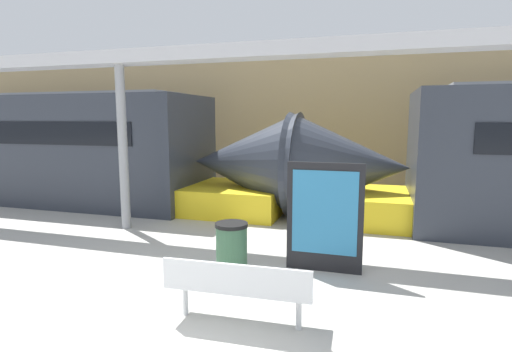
{
  "coord_description": "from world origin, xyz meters",
  "views": [
    {
      "loc": [
        2.25,
        -3.61,
        2.46
      ],
      "look_at": [
        0.11,
        3.48,
        1.4
      ],
      "focal_mm": 28.0,
      "sensor_mm": 36.0,
      "label": 1
    }
  ],
  "objects_px": {
    "trash_bin": "(232,249)",
    "poster_board": "(325,217)",
    "bench_near": "(238,285)",
    "train_right": "(40,150)",
    "support_column_near": "(123,149)"
  },
  "relations": [
    {
      "from": "train_right",
      "to": "support_column_near",
      "type": "distance_m",
      "value": 5.17
    },
    {
      "from": "train_right",
      "to": "bench_near",
      "type": "relative_size",
      "value": 8.89
    },
    {
      "from": "bench_near",
      "to": "poster_board",
      "type": "xyz_separation_m",
      "value": [
        0.76,
        2.03,
        0.4
      ]
    },
    {
      "from": "trash_bin",
      "to": "poster_board",
      "type": "distance_m",
      "value": 1.57
    },
    {
      "from": "train_right",
      "to": "trash_bin",
      "type": "distance_m",
      "value": 9.0
    },
    {
      "from": "trash_bin",
      "to": "support_column_near",
      "type": "xyz_separation_m",
      "value": [
        -3.26,
        1.91,
        1.38
      ]
    },
    {
      "from": "train_right",
      "to": "bench_near",
      "type": "xyz_separation_m",
      "value": [
        8.5,
        -5.67,
        -1.0
      ]
    },
    {
      "from": "trash_bin",
      "to": "support_column_near",
      "type": "bearing_deg",
      "value": 149.67
    },
    {
      "from": "bench_near",
      "to": "support_column_near",
      "type": "height_order",
      "value": "support_column_near"
    },
    {
      "from": "train_right",
      "to": "trash_bin",
      "type": "xyz_separation_m",
      "value": [
        7.88,
        -4.21,
        -1.08
      ]
    },
    {
      "from": "bench_near",
      "to": "trash_bin",
      "type": "xyz_separation_m",
      "value": [
        -0.62,
        1.46,
        -0.08
      ]
    },
    {
      "from": "train_right",
      "to": "bench_near",
      "type": "height_order",
      "value": "train_right"
    },
    {
      "from": "train_right",
      "to": "poster_board",
      "type": "bearing_deg",
      "value": -21.47
    },
    {
      "from": "trash_bin",
      "to": "bench_near",
      "type": "bearing_deg",
      "value": -67.0
    },
    {
      "from": "bench_near",
      "to": "trash_bin",
      "type": "height_order",
      "value": "trash_bin"
    }
  ]
}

